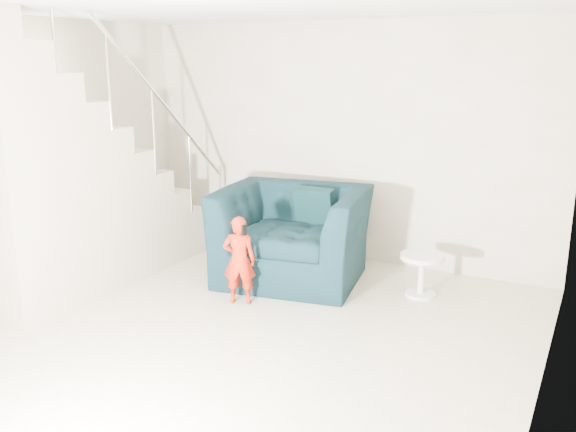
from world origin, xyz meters
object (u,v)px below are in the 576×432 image
at_px(side_table, 422,268).
at_px(staircase, 69,196).
at_px(toddler, 239,260).
at_px(armchair, 293,234).

bearing_deg(side_table, staircase, -157.02).
height_order(side_table, staircase, staircase).
xyz_separation_m(toddler, side_table, (1.48, 0.99, -0.14)).
distance_m(toddler, side_table, 1.79).
bearing_deg(toddler, staircase, -11.38).
xyz_separation_m(armchair, toddler, (-0.12, -0.86, -0.05)).
relative_size(armchair, side_table, 3.47).
xyz_separation_m(toddler, staircase, (-1.76, -0.39, 0.52)).
bearing_deg(toddler, armchair, -122.02).
xyz_separation_m(side_table, staircase, (-3.25, -1.38, 0.66)).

